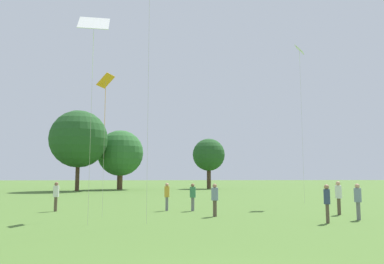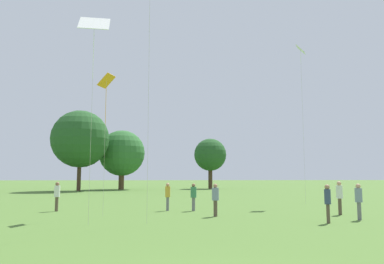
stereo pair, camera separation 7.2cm
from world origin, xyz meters
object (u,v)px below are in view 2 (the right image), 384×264
person_standing_0 (57,194)px  kite_2 (301,55)px  kite_0 (94,27)px  person_standing_4 (193,195)px  person_standing_5 (359,198)px  person_standing_7 (168,194)px  person_standing_6 (328,199)px  kite_3 (106,85)px  person_standing_2 (339,195)px  distant_tree_0 (80,139)px  distant_tree_1 (210,155)px  person_standing_1 (215,197)px  distant_tree_2 (122,153)px

person_standing_0 → kite_2: (17.19, 4.76, 10.58)m
kite_0 → person_standing_4: bearing=89.8°
person_standing_5 → person_standing_7: 10.83m
person_standing_5 → person_standing_6: (-2.03, -1.10, 0.02)m
person_standing_5 → kite_3: (-12.82, 2.36, 6.07)m
person_standing_2 → person_standing_4: 8.41m
person_standing_2 → kite_2: size_ratio=0.15×
distant_tree_0 → kite_3: bearing=-74.4°
person_standing_2 → kite_0: bearing=-115.6°
person_standing_2 → person_standing_7: 10.00m
person_standing_6 → kite_3: (-10.79, 3.46, 6.04)m
person_standing_6 → kite_3: kite_3 is taller
person_standing_0 → person_standing_7: size_ratio=1.04×
person_standing_4 → kite_0: (-5.03, -6.21, 8.09)m
person_standing_2 → distant_tree_0: distant_tree_0 is taller
person_standing_2 → person_standing_4: (-7.96, 2.71, -0.12)m
kite_2 → distant_tree_1: (-3.82, 32.04, -6.23)m
person_standing_1 → distant_tree_2: 38.99m
person_standing_6 → kite_2: size_ratio=0.14×
person_standing_2 → kite_3: kite_3 is taller
person_standing_5 → distant_tree_1: distant_tree_1 is taller
person_standing_0 → distant_tree_1: size_ratio=0.22×
person_standing_1 → kite_2: (7.90, 8.18, 10.61)m
distant_tree_2 → kite_0: bearing=-84.7°
person_standing_0 → person_standing_4: 8.33m
person_standing_5 → kite_3: bearing=86.8°
kite_0 → distant_tree_1: 44.60m
person_standing_2 → person_standing_6: size_ratio=1.05×
person_standing_0 → kite_0: kite_0 is taller
person_standing_6 → kite_2: 15.74m
kite_0 → distant_tree_0: 36.81m
person_standing_2 → kite_0: kite_0 is taller
person_standing_7 → kite_0: (-3.45, -6.46, 8.06)m
person_standing_4 → distant_tree_2: bearing=-108.5°
person_standing_4 → person_standing_5: person_standing_5 is taller
distant_tree_1 → kite_2: bearing=-83.2°
person_standing_0 → distant_tree_0: bearing=-86.8°
distant_tree_1 → person_standing_5: bearing=-86.2°
person_standing_1 → kite_3: kite_3 is taller
distant_tree_1 → person_standing_0: bearing=-110.0°
person_standing_6 → distant_tree_0: 41.22m
person_standing_1 → distant_tree_0: size_ratio=0.15×
distant_tree_2 → person_standing_4: bearing=-75.6°
person_standing_1 → person_standing_7: bearing=-16.3°
person_standing_0 → distant_tree_0: size_ratio=0.16×
person_standing_1 → kite_0: size_ratio=0.18×
person_standing_7 → kite_3: size_ratio=0.22×
distant_tree_2 → person_standing_0: bearing=-89.2°
person_standing_7 → kite_0: size_ratio=0.17×
person_standing_4 → kite_2: bearing=176.7°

